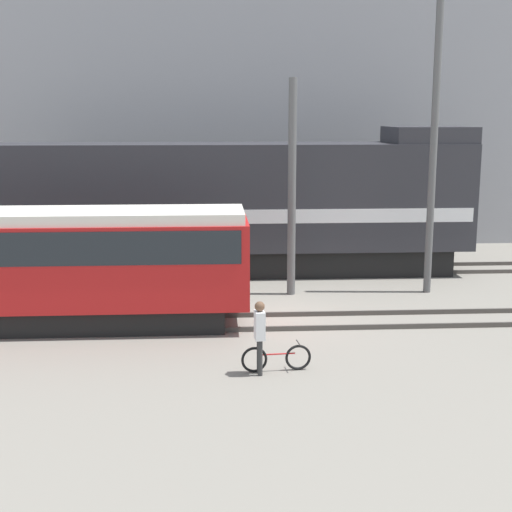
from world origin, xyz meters
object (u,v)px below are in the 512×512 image
freight_locomotive (233,206)px  streetcar (46,262)px  bicycle (276,358)px  person (260,330)px  utility_pole_center (292,189)px  utility_pole_right (433,149)px

freight_locomotive → streetcar: 8.75m
freight_locomotive → streetcar: (-5.41, -6.85, -0.66)m
bicycle → person: 0.87m
streetcar → utility_pole_center: size_ratio=1.59×
person → utility_pole_center: utility_pole_center is taller
bicycle → utility_pole_center: bearing=81.1°
freight_locomotive → bicycle: 10.96m
freight_locomotive → utility_pole_center: (1.84, -3.42, 0.97)m
utility_pole_center → utility_pole_right: (4.64, 0.00, 1.28)m
streetcar → utility_pole_right: bearing=16.1°
bicycle → utility_pole_right: bearing=51.6°
bicycle → person: bearing=-155.2°
person → utility_pole_center: 8.02m
freight_locomotive → streetcar: bearing=-128.3°
freight_locomotive → utility_pole_right: (6.48, -3.42, 2.26)m
bicycle → utility_pole_center: utility_pole_center is taller
streetcar → utility_pole_right: (11.89, 3.42, 2.91)m
person → streetcar: bearing=144.6°
streetcar → bicycle: (6.11, -3.86, -1.60)m
utility_pole_center → utility_pole_right: utility_pole_right is taller
person → utility_pole_right: bearing=50.4°
person → utility_pole_center: (1.55, 7.47, 2.47)m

